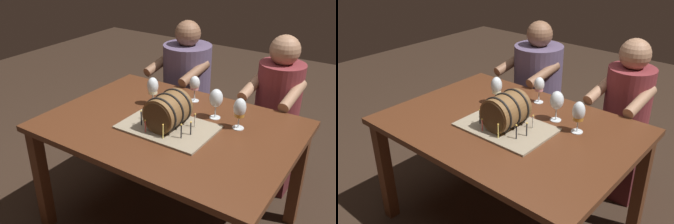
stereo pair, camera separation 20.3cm
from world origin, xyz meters
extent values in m
plane|color=#332319|center=(0.00, 0.00, 0.00)|extent=(8.00, 8.00, 0.00)
cube|color=#562D19|center=(0.00, 0.00, 0.72)|extent=(1.43, 1.02, 0.03)
cube|color=#562D19|center=(-0.65, -0.45, 0.35)|extent=(0.07, 0.07, 0.70)
cube|color=#562D19|center=(-0.65, 0.45, 0.35)|extent=(0.07, 0.07, 0.70)
cube|color=#562D19|center=(0.65, 0.45, 0.35)|extent=(0.07, 0.07, 0.70)
cube|color=gray|center=(0.02, -0.05, 0.74)|extent=(0.52, 0.35, 0.01)
cylinder|color=brown|center=(0.02, -0.05, 0.84)|extent=(0.19, 0.22, 0.19)
cylinder|color=#46301B|center=(0.02, -0.16, 0.84)|extent=(0.17, 0.00, 0.17)
cylinder|color=#46301B|center=(0.02, 0.06, 0.84)|extent=(0.17, 0.00, 0.17)
torus|color=black|center=(0.02, -0.13, 0.84)|extent=(0.21, 0.01, 0.21)
torus|color=black|center=(0.02, -0.05, 0.84)|extent=(0.21, 0.01, 0.21)
torus|color=black|center=(0.02, 0.02, 0.84)|extent=(0.21, 0.01, 0.21)
cylinder|color=black|center=(0.17, -0.06, 0.78)|extent=(0.01, 0.01, 0.07)
sphere|color=#F9C64C|center=(0.17, -0.06, 0.82)|extent=(0.01, 0.01, 0.01)
cylinder|color=silver|center=(0.15, 0.03, 0.78)|extent=(0.01, 0.01, 0.07)
sphere|color=#F9C64C|center=(0.15, 0.03, 0.82)|extent=(0.01, 0.01, 0.01)
cylinder|color=#D64C47|center=(0.05, 0.08, 0.78)|extent=(0.01, 0.01, 0.08)
sphere|color=#F9C64C|center=(0.05, 0.08, 0.83)|extent=(0.01, 0.01, 0.01)
cylinder|color=#EAD666|center=(-0.02, 0.08, 0.78)|extent=(0.01, 0.01, 0.07)
sphere|color=#F9C64C|center=(-0.02, 0.08, 0.82)|extent=(0.01, 0.01, 0.01)
cylinder|color=silver|center=(-0.11, 0.02, 0.78)|extent=(0.01, 0.01, 0.07)
sphere|color=#F9C64C|center=(-0.11, 0.02, 0.82)|extent=(0.01, 0.01, 0.01)
cylinder|color=#D64C47|center=(-0.14, -0.05, 0.78)|extent=(0.01, 0.01, 0.06)
sphere|color=#F9C64C|center=(-0.14, -0.05, 0.82)|extent=(0.01, 0.01, 0.01)
cylinder|color=black|center=(-0.11, -0.12, 0.79)|extent=(0.01, 0.01, 0.08)
sphere|color=#F9C64C|center=(-0.11, -0.12, 0.83)|extent=(0.01, 0.01, 0.01)
cylinder|color=#D64C47|center=(-0.04, -0.18, 0.78)|extent=(0.01, 0.01, 0.06)
sphere|color=#F9C64C|center=(-0.04, -0.18, 0.82)|extent=(0.01, 0.01, 0.01)
cylinder|color=#EAD666|center=(0.07, -0.18, 0.78)|extent=(0.01, 0.01, 0.07)
sphere|color=#F9C64C|center=(0.07, -0.18, 0.83)|extent=(0.01, 0.01, 0.01)
cylinder|color=black|center=(0.15, -0.12, 0.78)|extent=(0.01, 0.01, 0.07)
sphere|color=#F9C64C|center=(0.15, -0.12, 0.83)|extent=(0.01, 0.01, 0.01)
cylinder|color=white|center=(-0.04, 0.35, 0.74)|extent=(0.06, 0.06, 0.00)
cylinder|color=white|center=(-0.04, 0.35, 0.78)|extent=(0.01, 0.01, 0.07)
ellipsoid|color=white|center=(-0.04, 0.35, 0.86)|extent=(0.07, 0.07, 0.09)
cylinder|color=pink|center=(-0.04, 0.35, 0.83)|extent=(0.05, 0.05, 0.03)
cylinder|color=white|center=(0.35, 0.17, 0.74)|extent=(0.07, 0.07, 0.00)
cylinder|color=white|center=(0.35, 0.17, 0.77)|extent=(0.01, 0.01, 0.07)
ellipsoid|color=white|center=(0.35, 0.17, 0.86)|extent=(0.07, 0.07, 0.11)
cylinder|color=#C6842D|center=(0.35, 0.17, 0.83)|extent=(0.06, 0.06, 0.03)
cylinder|color=white|center=(0.18, 0.21, 0.74)|extent=(0.07, 0.07, 0.00)
cylinder|color=white|center=(0.18, 0.21, 0.77)|extent=(0.01, 0.01, 0.07)
ellipsoid|color=white|center=(0.18, 0.21, 0.86)|extent=(0.08, 0.08, 0.11)
cylinder|color=white|center=(-0.24, 0.16, 0.74)|extent=(0.07, 0.07, 0.00)
cylinder|color=white|center=(-0.24, 0.16, 0.77)|extent=(0.01, 0.01, 0.07)
ellipsoid|color=white|center=(-0.24, 0.16, 0.86)|extent=(0.07, 0.07, 0.11)
cylinder|color=beige|center=(-0.24, 0.16, 0.84)|extent=(0.06, 0.06, 0.05)
cube|color=#372D40|center=(-0.37, 0.80, 0.23)|extent=(0.34, 0.32, 0.45)
cylinder|color=#5B4C6B|center=(-0.37, 0.80, 0.70)|extent=(0.41, 0.41, 0.50)
sphere|color=brown|center=(-0.37, 0.80, 1.04)|extent=(0.20, 0.20, 0.20)
cylinder|color=brown|center=(-0.22, 0.64, 0.80)|extent=(0.10, 0.31, 0.14)
cylinder|color=brown|center=(-0.55, 0.68, 0.80)|extent=(0.10, 0.31, 0.14)
cube|color=#4C1B1E|center=(0.37, 0.80, 0.23)|extent=(0.34, 0.32, 0.45)
cylinder|color=maroon|center=(0.37, 0.80, 0.70)|extent=(0.33, 0.33, 0.49)
sphere|color=#A87A5B|center=(0.37, 0.80, 1.03)|extent=(0.20, 0.20, 0.20)
cylinder|color=#A87A5B|center=(0.50, 0.65, 0.79)|extent=(0.09, 0.31, 0.14)
cylinder|color=#A87A5B|center=(0.22, 0.67, 0.79)|extent=(0.09, 0.31, 0.14)
camera|label=1|loc=(1.04, -1.57, 1.73)|focal=39.53mm
camera|label=2|loc=(1.20, -1.45, 1.73)|focal=39.53mm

